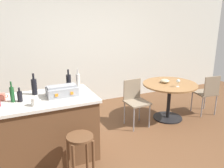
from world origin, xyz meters
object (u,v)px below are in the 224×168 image
at_px(bottle_1, 12,94).
at_px(cup_1, 2,97).
at_px(bottle_2, 78,80).
at_px(folding_chair_near, 135,99).
at_px(bottle_3, 20,96).
at_px(dining_table, 169,92).
at_px(wooden_stool, 80,148).
at_px(toolbox, 62,91).
at_px(kitchen_island, 48,128).
at_px(folding_chair_far, 207,92).
at_px(bottle_0, 34,86).
at_px(wine_glass, 178,81).
at_px(bottle_5, 69,81).
at_px(cup_0, 35,102).
at_px(serving_bowl, 165,81).

distance_m(bottle_1, cup_1, 0.19).
distance_m(bottle_2, cup_1, 1.11).
distance_m(folding_chair_near, bottle_3, 2.12).
bearing_deg(bottle_1, dining_table, 7.18).
height_order(bottle_1, cup_1, bottle_1).
distance_m(wooden_stool, toolbox, 0.87).
bearing_deg(bottle_2, kitchen_island, -152.91).
height_order(folding_chair_far, toolbox, toolbox).
relative_size(dining_table, folding_chair_far, 1.23).
bearing_deg(bottle_1, wooden_stool, -46.10).
distance_m(dining_table, bottle_3, 2.83).
relative_size(bottle_0, wine_glass, 2.17).
relative_size(bottle_3, bottle_5, 0.63).
distance_m(cup_1, wine_glass, 2.99).
distance_m(kitchen_island, cup_0, 0.60).
height_order(folding_chair_far, cup_1, cup_1).
bearing_deg(cup_1, wooden_stool, -46.15).
bearing_deg(cup_0, cup_1, 133.29).
relative_size(folding_chair_near, bottle_2, 2.99).
xyz_separation_m(folding_chair_far, cup_0, (-3.45, -0.46, 0.49)).
bearing_deg(bottle_2, toolbox, -137.12).
distance_m(dining_table, cup_0, 2.72).
height_order(wooden_stool, toolbox, toolbox).
height_order(folding_chair_far, cup_0, cup_0).
xyz_separation_m(wooden_stool, wine_glass, (2.18, 0.84, 0.38)).
bearing_deg(cup_1, serving_bowl, 6.39).
height_order(folding_chair_near, cup_0, cup_0).
xyz_separation_m(bottle_3, wine_glass, (2.77, 0.16, -0.17)).
bearing_deg(bottle_0, wine_glass, -1.19).
height_order(bottle_5, cup_0, bottle_5).
distance_m(toolbox, bottle_2, 0.45).
height_order(wooden_stool, serving_bowl, serving_bowl).
distance_m(bottle_2, wine_glass, 1.90).
xyz_separation_m(toolbox, wine_glass, (2.21, 0.16, -0.17)).
bearing_deg(cup_0, kitchen_island, 56.59).
xyz_separation_m(wooden_stool, folding_chair_far, (3.01, 0.90, 0.04)).
bearing_deg(bottle_2, wine_glass, -4.35).
bearing_deg(bottle_3, wooden_stool, -48.93).
relative_size(kitchen_island, bottle_3, 7.18).
xyz_separation_m(cup_0, cup_1, (-0.37, 0.39, -0.01)).
xyz_separation_m(bottle_2, cup_1, (-1.10, -0.14, -0.07)).
bearing_deg(kitchen_island, folding_chair_near, 13.96).
distance_m(bottle_0, bottle_5, 0.53).
bearing_deg(cup_0, serving_bowl, 15.77).
height_order(kitchen_island, wine_glass, kitchen_island).
xyz_separation_m(bottle_2, bottle_5, (-0.15, -0.01, 0.00)).
bearing_deg(bottle_3, serving_bowl, 10.17).
bearing_deg(folding_chair_far, wine_glass, -175.72).
xyz_separation_m(kitchen_island, wine_glass, (2.45, 0.15, 0.37)).
relative_size(folding_chair_far, bottle_1, 3.08).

